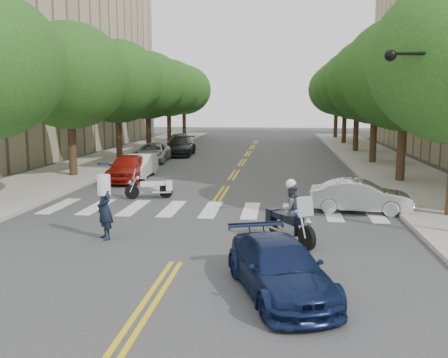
% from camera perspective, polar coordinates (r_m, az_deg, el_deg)
% --- Properties ---
extents(ground, '(140.00, 140.00, 0.00)m').
position_cam_1_polar(ground, '(13.31, -5.48, -9.49)').
color(ground, '#38383A').
rests_on(ground, ground).
extents(sidewalk_left, '(5.00, 60.00, 0.15)m').
position_cam_1_polar(sidewalk_left, '(36.68, -12.87, 2.18)').
color(sidewalk_left, '#9E9991').
rests_on(sidewalk_left, ground).
extents(sidewalk_right, '(5.00, 60.00, 0.15)m').
position_cam_1_polar(sidewalk_right, '(35.26, 17.69, 1.73)').
color(sidewalk_right, '#9E9991').
rests_on(sidewalk_right, ground).
extents(tree_l_1, '(6.40, 6.40, 8.45)m').
position_cam_1_polar(tree_l_1, '(28.78, -17.28, 11.18)').
color(tree_l_1, '#382316').
rests_on(tree_l_1, ground).
extents(tree_l_2, '(6.40, 6.40, 8.45)m').
position_cam_1_polar(tree_l_2, '(36.25, -12.11, 10.81)').
color(tree_l_2, '#382316').
rests_on(tree_l_2, ground).
extents(tree_l_3, '(6.40, 6.40, 8.45)m').
position_cam_1_polar(tree_l_3, '(43.90, -8.73, 10.52)').
color(tree_l_3, '#382316').
rests_on(tree_l_3, ground).
extents(tree_l_4, '(6.40, 6.40, 8.45)m').
position_cam_1_polar(tree_l_4, '(51.66, -6.36, 10.30)').
color(tree_l_4, '#382316').
rests_on(tree_l_4, ground).
extents(tree_l_5, '(6.40, 6.40, 8.45)m').
position_cam_1_polar(tree_l_5, '(59.49, -4.61, 10.12)').
color(tree_l_5, '#382316').
rests_on(tree_l_5, ground).
extents(tree_r_1, '(6.40, 6.40, 8.45)m').
position_cam_1_polar(tree_r_1, '(27.08, 20.02, 11.22)').
color(tree_r_1, '#382316').
rests_on(tree_r_1, ground).
extents(tree_r_2, '(6.40, 6.40, 8.45)m').
position_cam_1_polar(tree_r_2, '(34.92, 16.97, 10.71)').
color(tree_r_2, '#382316').
rests_on(tree_r_2, ground).
extents(tree_r_3, '(6.40, 6.40, 8.45)m').
position_cam_1_polar(tree_r_3, '(42.81, 15.05, 10.37)').
color(tree_r_3, '#382316').
rests_on(tree_r_3, ground).
extents(tree_r_4, '(6.40, 6.40, 8.45)m').
position_cam_1_polar(tree_r_4, '(50.74, 13.73, 10.13)').
color(tree_r_4, '#382316').
rests_on(tree_r_4, ground).
extents(tree_r_5, '(6.40, 6.40, 8.45)m').
position_cam_1_polar(tree_r_5, '(58.68, 12.77, 9.95)').
color(tree_r_5, '#382316').
rests_on(tree_r_5, ground).
extents(motorcycle_police, '(1.48, 2.13, 1.92)m').
position_cam_1_polar(motorcycle_police, '(15.04, 7.48, -3.99)').
color(motorcycle_police, black).
rests_on(motorcycle_police, ground).
extents(motorcycle_parked, '(2.03, 0.92, 1.35)m').
position_cam_1_polar(motorcycle_parked, '(21.92, -8.09, -0.99)').
color(motorcycle_parked, black).
rests_on(motorcycle_parked, ground).
extents(officer_standing, '(0.80, 0.83, 1.91)m').
position_cam_1_polar(officer_standing, '(15.64, -13.48, -3.29)').
color(officer_standing, black).
rests_on(officer_standing, ground).
extents(convertible, '(3.89, 1.74, 1.24)m').
position_cam_1_polar(convertible, '(19.65, 15.31, -1.91)').
color(convertible, silver).
rests_on(convertible, ground).
extents(sedan_blue, '(2.89, 4.39, 1.18)m').
position_cam_1_polar(sedan_blue, '(11.08, 6.38, -10.09)').
color(sedan_blue, '#0F1C41').
rests_on(sedan_blue, ground).
extents(parked_car_a, '(1.94, 4.32, 1.44)m').
position_cam_1_polar(parked_car_a, '(26.82, -10.96, 1.26)').
color(parked_car_a, '#A31A11').
rests_on(parked_car_a, ground).
extents(parked_car_b, '(1.42, 3.88, 1.27)m').
position_cam_1_polar(parked_car_b, '(28.21, -9.71, 1.49)').
color(parked_car_b, white).
rests_on(parked_car_b, ground).
extents(parked_car_c, '(2.58, 4.85, 1.30)m').
position_cam_1_polar(parked_car_c, '(35.32, -8.19, 3.00)').
color(parked_car_c, '#ADAFB5').
rests_on(parked_car_c, ground).
extents(parked_car_d, '(2.23, 5.02, 1.43)m').
position_cam_1_polar(parked_car_d, '(39.33, -5.01, 3.74)').
color(parked_car_d, black).
rests_on(parked_car_d, ground).
extents(parked_car_e, '(2.16, 4.59, 1.52)m').
position_cam_1_polar(parked_car_e, '(44.24, -5.16, 4.36)').
color(parked_car_e, gray).
rests_on(parked_car_e, ground).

